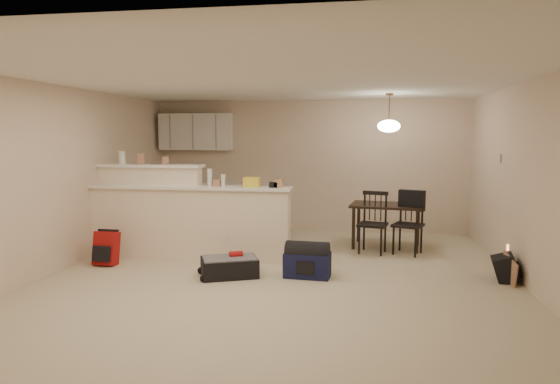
% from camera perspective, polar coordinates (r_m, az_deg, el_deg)
% --- Properties ---
extents(room, '(7.00, 7.02, 2.50)m').
position_cam_1_polar(room, '(6.20, -0.14, 1.09)').
color(room, '#C3B696').
rests_on(room, ground).
extents(breakfast_bar, '(3.08, 0.58, 1.39)m').
position_cam_1_polar(breakfast_bar, '(7.69, -11.94, -2.80)').
color(breakfast_bar, '#F3E0C4').
rests_on(breakfast_bar, ground).
extents(upper_cabinets, '(1.40, 0.34, 0.70)m').
position_cam_1_polar(upper_cabinets, '(9.94, -9.61, 6.81)').
color(upper_cabinets, white).
rests_on(upper_cabinets, room).
extents(kitchen_counter, '(1.80, 0.60, 0.90)m').
position_cam_1_polar(kitchen_counter, '(9.86, -8.59, -1.63)').
color(kitchen_counter, white).
rests_on(kitchen_counter, ground).
extents(thermostat, '(0.02, 0.12, 0.12)m').
position_cam_1_polar(thermostat, '(7.90, 23.81, 3.53)').
color(thermostat, beige).
rests_on(thermostat, room).
extents(jar, '(0.10, 0.10, 0.20)m').
position_cam_1_polar(jar, '(8.09, -17.59, 3.77)').
color(jar, silver).
rests_on(jar, breakfast_bar).
extents(cereal_box, '(0.10, 0.07, 0.16)m').
position_cam_1_polar(cereal_box, '(7.96, -15.59, 3.64)').
color(cereal_box, '#AD7A59').
rests_on(cereal_box, breakfast_bar).
extents(small_box, '(0.08, 0.06, 0.12)m').
position_cam_1_polar(small_box, '(7.80, -12.93, 3.52)').
color(small_box, '#AD7A59').
rests_on(small_box, breakfast_bar).
extents(bottle_a, '(0.07, 0.07, 0.26)m').
position_cam_1_polar(bottle_a, '(7.35, -8.02, 1.65)').
color(bottle_a, silver).
rests_on(bottle_a, breakfast_bar).
extents(bottle_b, '(0.06, 0.06, 0.18)m').
position_cam_1_polar(bottle_b, '(7.30, -6.52, 1.32)').
color(bottle_b, silver).
rests_on(bottle_b, breakfast_bar).
extents(bag_lump, '(0.22, 0.18, 0.14)m').
position_cam_1_polar(bag_lump, '(7.19, -3.25, 1.12)').
color(bag_lump, '#AD7A59').
rests_on(bag_lump, breakfast_bar).
extents(pouch, '(0.12, 0.10, 0.08)m').
position_cam_1_polar(pouch, '(7.13, -0.72, 0.84)').
color(pouch, '#AD7A59').
rests_on(pouch, breakfast_bar).
extents(extra_item_x, '(0.11, 0.10, 0.11)m').
position_cam_1_polar(extra_item_x, '(7.12, -0.18, 0.97)').
color(extra_item_x, '#AD7A59').
rests_on(extra_item_x, breakfast_bar).
extents(extra_item_y, '(0.10, 0.10, 0.10)m').
position_cam_1_polar(extra_item_y, '(7.32, -7.20, 1.02)').
color(extra_item_y, '#AD7A59').
rests_on(extra_item_y, breakfast_bar).
extents(dining_table, '(1.23, 0.90, 0.71)m').
position_cam_1_polar(dining_table, '(8.33, 12.10, -1.96)').
color(dining_table, black).
rests_on(dining_table, ground).
extents(pendant_lamp, '(0.36, 0.36, 0.62)m').
position_cam_1_polar(pendant_lamp, '(8.24, 12.33, 7.44)').
color(pendant_lamp, brown).
rests_on(pendant_lamp, room).
extents(dining_chair_near, '(0.50, 0.49, 0.96)m').
position_cam_1_polar(dining_chair_near, '(7.90, 10.54, -3.48)').
color(dining_chair_near, black).
rests_on(dining_chair_near, ground).
extents(dining_chair_far, '(0.54, 0.53, 0.96)m').
position_cam_1_polar(dining_chair_far, '(7.96, 14.41, -3.49)').
color(dining_chair_far, black).
rests_on(dining_chair_far, ground).
extents(suitcase, '(0.84, 0.71, 0.24)m').
position_cam_1_polar(suitcase, '(6.61, -5.80, -8.56)').
color(suitcase, black).
rests_on(suitcase, ground).
extents(red_backpack, '(0.32, 0.21, 0.47)m').
position_cam_1_polar(red_backpack, '(7.54, -19.24, -6.09)').
color(red_backpack, '#A41212').
rests_on(red_backpack, ground).
extents(navy_duffel, '(0.61, 0.36, 0.32)m').
position_cam_1_polar(navy_duffel, '(6.55, 3.14, -8.31)').
color(navy_duffel, '#12163B').
rests_on(navy_duffel, ground).
extents(black_daypack, '(0.31, 0.40, 0.32)m').
position_cam_1_polar(black_daypack, '(6.98, 24.35, -7.96)').
color(black_daypack, black).
rests_on(black_daypack, ground).
extents(cardboard_sheet, '(0.07, 0.44, 0.33)m').
position_cam_1_polar(cardboard_sheet, '(6.89, 24.73, -8.12)').
color(cardboard_sheet, '#AD7A59').
rests_on(cardboard_sheet, ground).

